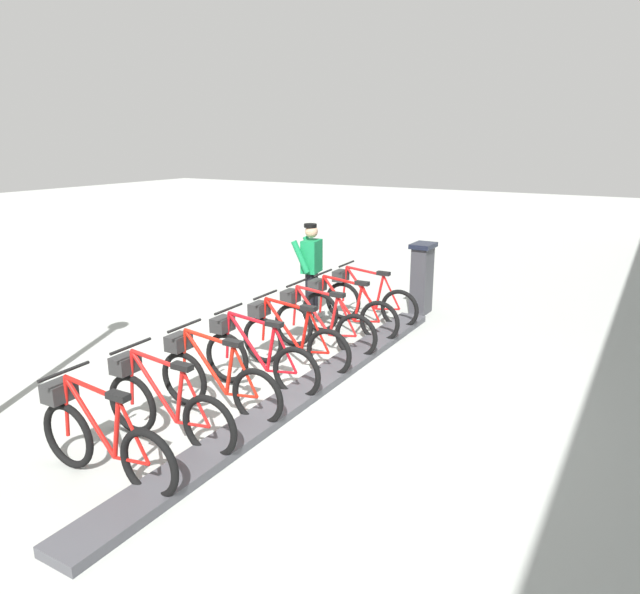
{
  "coord_description": "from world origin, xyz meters",
  "views": [
    {
      "loc": [
        -3.54,
        5.71,
        3.07
      ],
      "look_at": [
        0.5,
        -1.18,
        0.9
      ],
      "focal_mm": 32.88,
      "sensor_mm": 36.0,
      "label": 1
    }
  ],
  "objects_px": {
    "bike_docked_0": "(367,299)",
    "worker_near_rack": "(311,267)",
    "payment_kiosk": "(422,277)",
    "bike_docked_4": "(255,357)",
    "bike_docked_2": "(320,324)",
    "bike_docked_3": "(290,339)",
    "bike_docked_1": "(345,311)",
    "bike_docked_6": "(163,405)",
    "bike_docked_5": "(214,379)",
    "bike_docked_7": "(100,438)"
  },
  "relations": [
    {
      "from": "bike_docked_1",
      "to": "bike_docked_6",
      "type": "bearing_deg",
      "value": 90.0
    },
    {
      "from": "bike_docked_3",
      "to": "bike_docked_5",
      "type": "height_order",
      "value": "same"
    },
    {
      "from": "bike_docked_4",
      "to": "worker_near_rack",
      "type": "distance_m",
      "value": 3.2
    },
    {
      "from": "bike_docked_2",
      "to": "bike_docked_7",
      "type": "distance_m",
      "value": 3.95
    },
    {
      "from": "bike_docked_2",
      "to": "bike_docked_6",
      "type": "height_order",
      "value": "same"
    },
    {
      "from": "bike_docked_0",
      "to": "bike_docked_1",
      "type": "relative_size",
      "value": 1.0
    },
    {
      "from": "bike_docked_0",
      "to": "bike_docked_1",
      "type": "xyz_separation_m",
      "value": [
        0.0,
        0.79,
        0.0
      ]
    },
    {
      "from": "payment_kiosk",
      "to": "bike_docked_4",
      "type": "distance_m",
      "value": 4.27
    },
    {
      "from": "bike_docked_2",
      "to": "bike_docked_3",
      "type": "height_order",
      "value": "same"
    },
    {
      "from": "bike_docked_1",
      "to": "payment_kiosk",
      "type": "bearing_deg",
      "value": -107.14
    },
    {
      "from": "payment_kiosk",
      "to": "worker_near_rack",
      "type": "bearing_deg",
      "value": 37.96
    },
    {
      "from": "payment_kiosk",
      "to": "bike_docked_3",
      "type": "distance_m",
      "value": 3.49
    },
    {
      "from": "bike_docked_0",
      "to": "bike_docked_7",
      "type": "relative_size",
      "value": 1.0
    },
    {
      "from": "bike_docked_0",
      "to": "bike_docked_3",
      "type": "xyz_separation_m",
      "value": [
        0.0,
        2.37,
        0.0
      ]
    },
    {
      "from": "bike_docked_2",
      "to": "worker_near_rack",
      "type": "distance_m",
      "value": 1.8
    },
    {
      "from": "bike_docked_2",
      "to": "worker_near_rack",
      "type": "height_order",
      "value": "worker_near_rack"
    },
    {
      "from": "bike_docked_0",
      "to": "bike_docked_4",
      "type": "bearing_deg",
      "value": 90.0
    },
    {
      "from": "bike_docked_3",
      "to": "worker_near_rack",
      "type": "bearing_deg",
      "value": -65.57
    },
    {
      "from": "bike_docked_3",
      "to": "bike_docked_6",
      "type": "distance_m",
      "value": 2.37
    },
    {
      "from": "bike_docked_4",
      "to": "bike_docked_6",
      "type": "distance_m",
      "value": 1.58
    },
    {
      "from": "bike_docked_3",
      "to": "worker_near_rack",
      "type": "relative_size",
      "value": 1.04
    },
    {
      "from": "bike_docked_0",
      "to": "bike_docked_5",
      "type": "bearing_deg",
      "value": 90.0
    },
    {
      "from": "bike_docked_6",
      "to": "bike_docked_7",
      "type": "height_order",
      "value": "same"
    },
    {
      "from": "payment_kiosk",
      "to": "bike_docked_1",
      "type": "xyz_separation_m",
      "value": [
        0.57,
        1.85,
        -0.24
      ]
    },
    {
      "from": "bike_docked_1",
      "to": "bike_docked_6",
      "type": "xyz_separation_m",
      "value": [
        0.0,
        3.95,
        0.0
      ]
    },
    {
      "from": "bike_docked_0",
      "to": "bike_docked_5",
      "type": "relative_size",
      "value": 1.0
    },
    {
      "from": "payment_kiosk",
      "to": "bike_docked_3",
      "type": "height_order",
      "value": "payment_kiosk"
    },
    {
      "from": "bike_docked_6",
      "to": "bike_docked_7",
      "type": "distance_m",
      "value": 0.79
    },
    {
      "from": "bike_docked_6",
      "to": "bike_docked_3",
      "type": "bearing_deg",
      "value": -90.0
    },
    {
      "from": "payment_kiosk",
      "to": "bike_docked_6",
      "type": "xyz_separation_m",
      "value": [
        0.57,
        5.81,
        -0.24
      ]
    },
    {
      "from": "payment_kiosk",
      "to": "bike_docked_3",
      "type": "bearing_deg",
      "value": 80.55
    },
    {
      "from": "bike_docked_1",
      "to": "bike_docked_3",
      "type": "relative_size",
      "value": 1.0
    },
    {
      "from": "bike_docked_5",
      "to": "worker_near_rack",
      "type": "distance_m",
      "value": 3.95
    },
    {
      "from": "bike_docked_2",
      "to": "bike_docked_1",
      "type": "bearing_deg",
      "value": -90.0
    },
    {
      "from": "bike_docked_1",
      "to": "bike_docked_3",
      "type": "distance_m",
      "value": 1.58
    },
    {
      "from": "bike_docked_3",
      "to": "worker_near_rack",
      "type": "height_order",
      "value": "worker_near_rack"
    },
    {
      "from": "bike_docked_2",
      "to": "bike_docked_5",
      "type": "relative_size",
      "value": 1.0
    },
    {
      "from": "bike_docked_0",
      "to": "worker_near_rack",
      "type": "distance_m",
      "value": 1.12
    },
    {
      "from": "bike_docked_1",
      "to": "bike_docked_2",
      "type": "distance_m",
      "value": 0.79
    },
    {
      "from": "bike_docked_5",
      "to": "bike_docked_7",
      "type": "distance_m",
      "value": 1.58
    },
    {
      "from": "bike_docked_2",
      "to": "bike_docked_5",
      "type": "distance_m",
      "value": 2.37
    },
    {
      "from": "payment_kiosk",
      "to": "bike_docked_5",
      "type": "relative_size",
      "value": 0.74
    },
    {
      "from": "bike_docked_0",
      "to": "worker_near_rack",
      "type": "height_order",
      "value": "worker_near_rack"
    },
    {
      "from": "bike_docked_2",
      "to": "bike_docked_0",
      "type": "bearing_deg",
      "value": -90.0
    },
    {
      "from": "payment_kiosk",
      "to": "bike_docked_6",
      "type": "bearing_deg",
      "value": 84.38
    },
    {
      "from": "bike_docked_3",
      "to": "payment_kiosk",
      "type": "bearing_deg",
      "value": -99.45
    },
    {
      "from": "worker_near_rack",
      "to": "bike_docked_2",
      "type": "bearing_deg",
      "value": 125.29
    },
    {
      "from": "bike_docked_1",
      "to": "bike_docked_4",
      "type": "bearing_deg",
      "value": 90.0
    },
    {
      "from": "bike_docked_2",
      "to": "bike_docked_5",
      "type": "height_order",
      "value": "same"
    },
    {
      "from": "bike_docked_3",
      "to": "worker_near_rack",
      "type": "distance_m",
      "value": 2.47
    }
  ]
}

